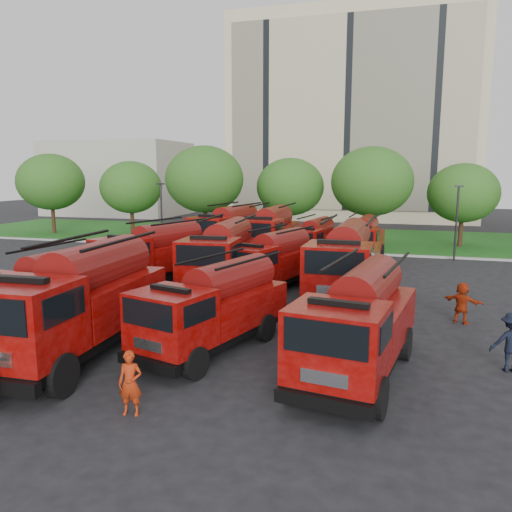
{
  "coord_description": "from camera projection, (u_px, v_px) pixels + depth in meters",
  "views": [
    {
      "loc": [
        8.27,
        -18.91,
        6.04
      ],
      "look_at": [
        1.37,
        5.01,
        1.8
      ],
      "focal_mm": 35.0,
      "sensor_mm": 36.0,
      "label": 1
    }
  ],
  "objects": [
    {
      "name": "fire_truck_8",
      "position": [
        228.0,
        231.0,
        36.05
      ],
      "size": [
        3.75,
        8.1,
        3.55
      ],
      "rotation": [
        0.0,
        0.0,
        -0.14
      ],
      "color": "black",
      "rests_on": "ground"
    },
    {
      "name": "fire_truck_3",
      "position": [
        359.0,
        322.0,
        14.82
      ],
      "size": [
        3.44,
        7.29,
        3.19
      ],
      "rotation": [
        0.0,
        0.0,
        -0.15
      ],
      "color": "black",
      "rests_on": "ground"
    },
    {
      "name": "firefighter_3",
      "position": [
        509.0,
        371.0,
        15.27
      ],
      "size": [
        1.26,
        0.76,
        1.85
      ],
      "primitive_type": "imported",
      "rotation": [
        0.0,
        0.0,
        3.26
      ],
      "color": "black",
      "rests_on": "ground"
    },
    {
      "name": "ground",
      "position": [
        192.0,
        315.0,
        21.19
      ],
      "size": [
        140.0,
        140.0,
        0.0
      ],
      "primitive_type": "plane",
      "color": "black",
      "rests_on": "ground"
    },
    {
      "name": "fire_truck_11",
      "position": [
        363.0,
        239.0,
        33.47
      ],
      "size": [
        2.71,
        6.73,
        3.01
      ],
      "rotation": [
        0.0,
        0.0,
        -0.05
      ],
      "color": "black",
      "rests_on": "ground"
    },
    {
      "name": "fire_truck_4",
      "position": [
        154.0,
        254.0,
        26.95
      ],
      "size": [
        4.35,
        7.51,
        3.24
      ],
      "rotation": [
        0.0,
        0.0,
        -0.29
      ],
      "color": "black",
      "rests_on": "ground"
    },
    {
      "name": "firefighter_2",
      "position": [
        371.0,
        389.0,
        14.02
      ],
      "size": [
        0.82,
        1.14,
        1.75
      ],
      "primitive_type": "imported",
      "rotation": [
        0.0,
        0.0,
        1.32
      ],
      "color": "#98260B",
      "rests_on": "ground"
    },
    {
      "name": "tree_4",
      "position": [
        372.0,
        182.0,
        39.98
      ],
      "size": [
        6.55,
        6.55,
        8.01
      ],
      "color": "#382314",
      "rests_on": "ground"
    },
    {
      "name": "lawn",
      "position": [
        305.0,
        237.0,
        45.8
      ],
      "size": [
        70.0,
        16.0,
        0.12
      ],
      "primitive_type": "cube",
      "color": "#144512",
      "rests_on": "ground"
    },
    {
      "name": "fire_truck_1",
      "position": [
        78.0,
        302.0,
        16.29
      ],
      "size": [
        3.17,
        8.08,
        3.63
      ],
      "rotation": [
        0.0,
        0.0,
        0.04
      ],
      "color": "black",
      "rests_on": "ground"
    },
    {
      "name": "fire_truck_2",
      "position": [
        214.0,
        307.0,
        16.93
      ],
      "size": [
        3.93,
        6.85,
        2.96
      ],
      "rotation": [
        0.0,
        0.0,
        -0.28
      ],
      "color": "black",
      "rests_on": "ground"
    },
    {
      "name": "fire_truck_0",
      "position": [
        49.0,
        293.0,
        18.68
      ],
      "size": [
        2.98,
        6.94,
        3.07
      ],
      "rotation": [
        0.0,
        0.0,
        -0.1
      ],
      "color": "black",
      "rests_on": "ground"
    },
    {
      "name": "fire_truck_6",
      "position": [
        272.0,
        261.0,
        25.56
      ],
      "size": [
        3.94,
        6.92,
        2.99
      ],
      "rotation": [
        0.0,
        0.0,
        -0.27
      ],
      "color": "black",
      "rests_on": "ground"
    },
    {
      "name": "fire_truck_7",
      "position": [
        346.0,
        262.0,
        23.37
      ],
      "size": [
        3.06,
        8.03,
        3.63
      ],
      "rotation": [
        0.0,
        0.0,
        -0.02
      ],
      "color": "black",
      "rests_on": "ground"
    },
    {
      "name": "fire_truck_10",
      "position": [
        313.0,
        241.0,
        33.28
      ],
      "size": [
        3.01,
        6.59,
        2.89
      ],
      "rotation": [
        0.0,
        0.0,
        -0.13
      ],
      "color": "black",
      "rests_on": "ground"
    },
    {
      "name": "firefighter_5",
      "position": [
        460.0,
        323.0,
        20.1
      ],
      "size": [
        1.7,
        1.3,
        1.68
      ],
      "primitive_type": "imported",
      "rotation": [
        0.0,
        0.0,
        2.67
      ],
      "color": "#98260B",
      "rests_on": "ground"
    },
    {
      "name": "tree_5",
      "position": [
        463.0,
        193.0,
        39.16
      ],
      "size": [
        5.46,
        5.46,
        6.68
      ],
      "color": "#382314",
      "rests_on": "ground"
    },
    {
      "name": "tree_3",
      "position": [
        290.0,
        187.0,
        43.4
      ],
      "size": [
        5.88,
        5.88,
        7.19
      ],
      "color": "#382314",
      "rests_on": "ground"
    },
    {
      "name": "lamp_post_1",
      "position": [
        457.0,
        218.0,
        33.71
      ],
      "size": [
        0.6,
        0.25,
        5.11
      ],
      "color": "black",
      "rests_on": "ground"
    },
    {
      "name": "lamp_post_0",
      "position": [
        161.0,
        211.0,
        39.72
      ],
      "size": [
        0.6,
        0.25,
        5.11
      ],
      "color": "black",
      "rests_on": "ground"
    },
    {
      "name": "tree_0",
      "position": [
        51.0,
        182.0,
        47.74
      ],
      "size": [
        6.3,
        6.3,
        7.7
      ],
      "color": "#382314",
      "rests_on": "ground"
    },
    {
      "name": "firefighter_0",
      "position": [
        132.0,
        414.0,
        12.55
      ],
      "size": [
        0.68,
        0.55,
        1.66
      ],
      "primitive_type": "imported",
      "rotation": [
        0.0,
        0.0,
        0.2
      ],
      "color": "#98260B",
      "rests_on": "ground"
    },
    {
      "name": "tree_1",
      "position": [
        131.0,
        187.0,
        46.58
      ],
      "size": [
        5.71,
        5.71,
        6.98
      ],
      "color": "#382314",
      "rests_on": "ground"
    },
    {
      "name": "fire_truck_5",
      "position": [
        223.0,
        256.0,
        25.6
      ],
      "size": [
        3.3,
        7.86,
        3.49
      ],
      "rotation": [
        0.0,
        0.0,
        0.08
      ],
      "color": "black",
      "rests_on": "ground"
    },
    {
      "name": "side_building",
      "position": [
        119.0,
        179.0,
        70.22
      ],
      "size": [
        18.0,
        12.0,
        10.0
      ],
      "primitive_type": "cube",
      "color": "#9B978A",
      "rests_on": "ground"
    },
    {
      "name": "apartment_building",
      "position": [
        353.0,
        120.0,
        63.94
      ],
      "size": [
        30.0,
        14.18,
        25.0
      ],
      "color": "beige",
      "rests_on": "ground"
    },
    {
      "name": "curb",
      "position": [
        285.0,
        250.0,
        38.13
      ],
      "size": [
        70.0,
        0.3,
        0.14
      ],
      "primitive_type": "cube",
      "color": "gray",
      "rests_on": "ground"
    },
    {
      "name": "tree_2",
      "position": [
        204.0,
        179.0,
        42.84
      ],
      "size": [
        6.72,
        6.72,
        8.22
      ],
      "color": "#382314",
      "rests_on": "ground"
    },
    {
      "name": "fire_truck_9",
      "position": [
        269.0,
        234.0,
        34.07
      ],
      "size": [
        3.01,
        8.0,
        3.63
      ],
      "rotation": [
        0.0,
        0.0,
        -0.01
      ],
      "color": "black",
      "rests_on": "ground"
    },
    {
      "name": "firefighter_4",
      "position": [
        133.0,
        295.0,
        24.59
      ],
      "size": [
        0.9,
        0.98,
        1.68
      ],
      "primitive_type": "imported",
      "rotation": [
        0.0,
        0.0,
        2.15
      ],
      "color": "black",
      "rests_on": "ground"
    }
  ]
}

